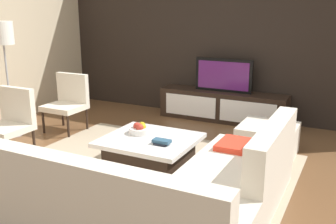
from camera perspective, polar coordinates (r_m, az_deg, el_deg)
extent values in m
plane|color=brown|center=(4.49, -2.19, -9.03)|extent=(14.00, 14.00, 0.00)
cube|color=black|center=(6.59, 9.34, 11.21)|extent=(6.40, 0.12, 2.80)
cube|color=tan|center=(4.53, -3.31, -8.72)|extent=(3.25, 2.65, 0.01)
cube|color=black|center=(6.49, 8.09, 0.90)|extent=(2.13, 0.45, 0.50)
cube|color=white|center=(6.45, 3.31, 0.94)|extent=(0.90, 0.01, 0.35)
cube|color=white|center=(6.14, 11.71, -0.10)|extent=(0.90, 0.01, 0.35)
cube|color=black|center=(6.38, 8.27, 5.43)|extent=(0.96, 0.05, 0.54)
cube|color=#591E66|center=(6.36, 8.18, 5.39)|extent=(0.87, 0.01, 0.46)
cube|color=beige|center=(3.33, -10.34, -14.62)|extent=(2.50, 0.85, 0.40)
cube|color=beige|center=(2.92, -14.74, -10.39)|extent=(2.50, 0.18, 0.41)
cube|color=beige|center=(3.91, 10.06, -9.87)|extent=(0.85, 1.43, 0.40)
cube|color=beige|center=(3.68, 15.35, -4.93)|extent=(0.18, 1.43, 0.41)
cube|color=red|center=(3.66, -20.07, -7.08)|extent=(0.36, 0.20, 0.22)
cube|color=red|center=(4.14, 11.67, -5.04)|extent=(0.60, 0.44, 0.06)
cube|color=black|center=(4.55, -2.71, -6.43)|extent=(0.84, 0.76, 0.33)
cube|color=white|center=(4.48, -2.74, -4.17)|extent=(1.05, 0.95, 0.05)
cylinder|color=black|center=(4.97, -22.93, -5.46)|extent=(0.04, 0.04, 0.38)
cylinder|color=black|center=(5.57, -22.68, -3.23)|extent=(0.04, 0.04, 0.38)
cylinder|color=black|center=(5.24, -19.32, -4.05)|extent=(0.04, 0.04, 0.38)
cube|color=beige|center=(5.21, -23.01, -2.31)|extent=(0.55, 0.52, 0.08)
cube|color=beige|center=(5.28, -21.52, 1.05)|extent=(0.55, 0.08, 0.45)
cylinder|color=#A5A5AA|center=(6.20, -21.99, -3.09)|extent=(0.28, 0.28, 0.02)
cylinder|color=#A5A5AA|center=(6.03, -22.62, 2.99)|extent=(0.03, 0.03, 1.32)
cylinder|color=white|center=(5.93, -23.44, 10.76)|extent=(0.30, 0.30, 0.32)
cube|color=beige|center=(5.10, 14.58, -4.07)|extent=(0.70, 0.70, 0.40)
cylinder|color=silver|center=(4.63, -4.08, -2.76)|extent=(0.28, 0.28, 0.07)
sphere|color=gold|center=(4.61, -3.82, -2.16)|extent=(0.08, 0.08, 0.08)
sphere|color=gold|center=(4.65, -3.89, -1.99)|extent=(0.09, 0.09, 0.09)
sphere|color=#B23326|center=(4.63, -4.64, -2.09)|extent=(0.09, 0.09, 0.09)
sphere|color=#B23326|center=(4.57, -4.26, -2.30)|extent=(0.09, 0.09, 0.09)
cylinder|color=black|center=(6.10, -18.07, -1.26)|extent=(0.04, 0.04, 0.38)
cylinder|color=black|center=(5.77, -14.64, -1.90)|extent=(0.04, 0.04, 0.38)
cylinder|color=black|center=(6.39, -15.39, -0.30)|extent=(0.04, 0.04, 0.38)
cylinder|color=black|center=(6.08, -12.00, -0.85)|extent=(0.04, 0.04, 0.38)
cube|color=beige|center=(6.03, -15.16, 0.67)|extent=(0.56, 0.51, 0.08)
cube|color=beige|center=(6.13, -14.00, 3.53)|extent=(0.56, 0.08, 0.45)
cube|color=#1E232D|center=(4.27, -0.89, -4.64)|extent=(0.14, 0.16, 0.02)
cube|color=#2D516B|center=(4.25, -0.94, -4.34)|extent=(0.20, 0.11, 0.03)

